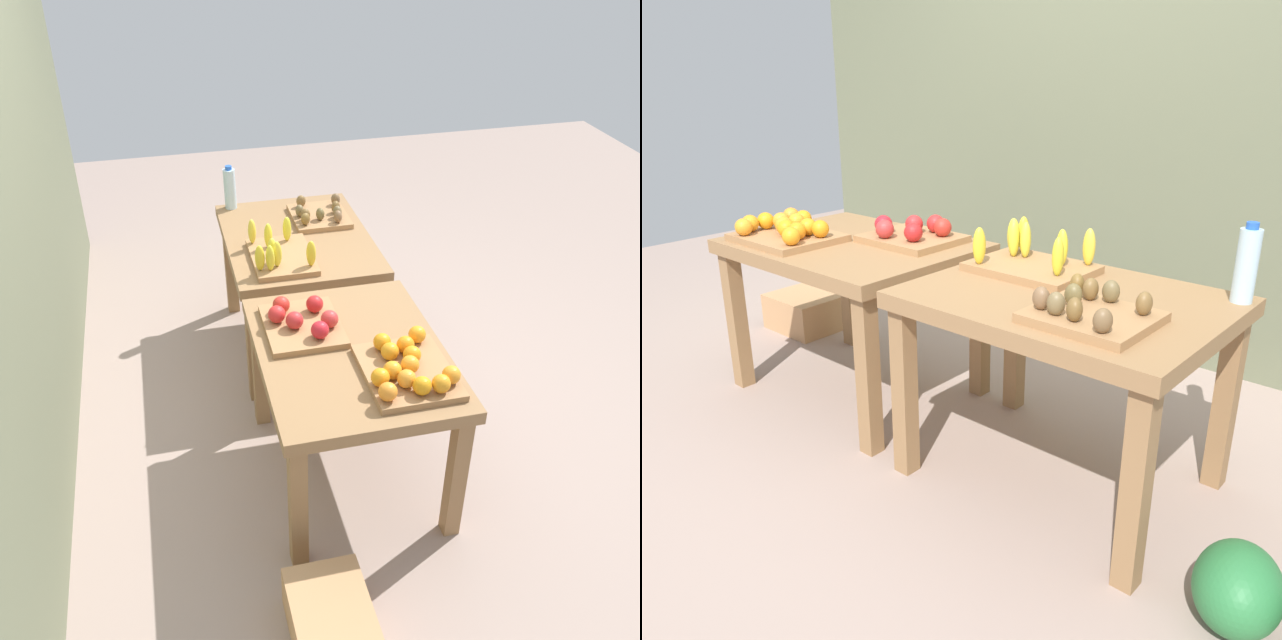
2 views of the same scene
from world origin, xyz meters
TOP-DOWN VIEW (x-y plane):
  - ground_plane at (0.00, 0.00)m, footprint 8.00×8.00m
  - display_table_left at (-0.56, 0.00)m, footprint 1.04×0.80m
  - display_table_right at (0.56, 0.00)m, footprint 1.04×0.80m
  - orange_bin at (-0.80, -0.17)m, footprint 0.45×0.38m
  - apple_bin at (-0.35, 0.17)m, footprint 0.40×0.34m
  - banana_crate at (0.30, 0.15)m, footprint 0.44×0.33m
  - kiwi_bin at (0.74, -0.17)m, footprint 0.36×0.32m
  - water_bottle at (1.03, 0.31)m, footprint 0.07×0.07m
  - watermelon_pile at (1.48, -0.26)m, footprint 0.67×0.42m
  - cardboard_produce_box at (-1.40, 0.30)m, footprint 0.40×0.30m

SIDE VIEW (x-z plane):
  - ground_plane at x=0.00m, z-range 0.00..0.00m
  - cardboard_produce_box at x=-1.40m, z-range 0.00..0.21m
  - watermelon_pile at x=1.48m, z-range 0.00..0.24m
  - display_table_left at x=-0.56m, z-range 0.26..0.98m
  - display_table_right at x=0.56m, z-range 0.26..0.98m
  - kiwi_bin at x=0.74m, z-range 0.70..0.81m
  - apple_bin at x=-0.35m, z-range 0.71..0.82m
  - orange_bin at x=-0.80m, z-range 0.71..0.82m
  - banana_crate at x=0.30m, z-range 0.68..0.85m
  - water_bottle at x=1.03m, z-range 0.71..0.98m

